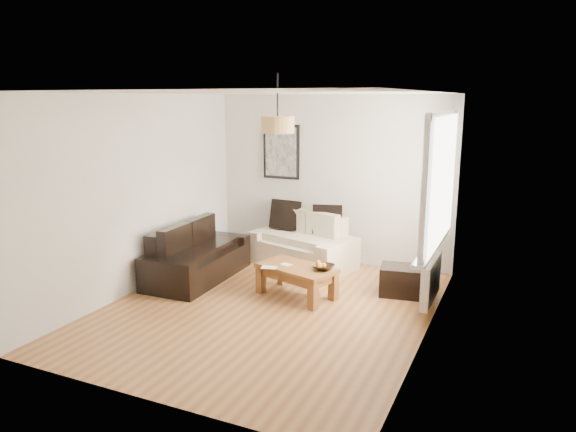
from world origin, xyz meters
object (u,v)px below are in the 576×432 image
at_px(loveseat_cream, 303,241).
at_px(coffee_table, 297,281).
at_px(sofa_leather, 197,253).
at_px(ottoman, 406,281).

xyz_separation_m(loveseat_cream, coffee_table, (0.44, -1.25, -0.18)).
distance_m(sofa_leather, ottoman, 2.94).
bearing_deg(loveseat_cream, ottoman, -3.27).
bearing_deg(sofa_leather, loveseat_cream, -46.21).
bearing_deg(loveseat_cream, sofa_leather, -118.26).
xyz_separation_m(sofa_leather, coffee_table, (1.58, -0.08, -0.16)).
relative_size(sofa_leather, coffee_table, 1.70).
relative_size(coffee_table, ottoman, 1.51).
height_order(sofa_leather, coffee_table, sofa_leather).
relative_size(loveseat_cream, sofa_leather, 0.91).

